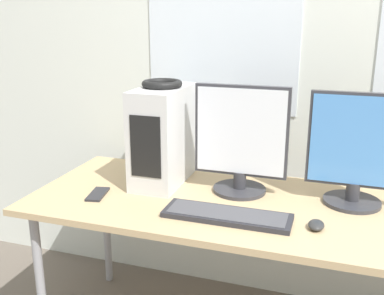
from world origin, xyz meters
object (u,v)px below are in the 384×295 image
Objects in this scene: mouse at (316,225)px; cell_phone at (98,194)px; monitor_right_near at (357,152)px; headphones at (162,84)px; monitor_main at (241,142)px; pc_tower at (163,136)px; keyboard at (227,215)px.

mouse reaches higher than cell_phone.
cell_phone is (-1.05, -0.26, -0.22)m from monitor_right_near.
headphones reaches higher than monitor_main.
pc_tower is 0.80m from mouse.
keyboard is (-0.46, -0.30, -0.21)m from monitor_right_near.
pc_tower is 0.95× the size of monitor_right_near.
monitor_main reaches higher than pc_tower.
keyboard is at bearing -38.13° from headphones.
headphones reaches higher than cell_phone.
headphones is at bearing 179.96° from monitor_right_near.
keyboard is (0.38, -0.30, -0.45)m from headphones.
mouse is at bearing -37.79° from monitor_main.
cell_phone is at bearing -157.38° from monitor_main.
cell_phone is at bearing -166.38° from monitor_right_near.
monitor_right_near is at bearing -0.04° from headphones.
keyboard is 3.11× the size of cell_phone.
mouse is at bearing 2.65° from keyboard.
cell_phone is at bearing -129.37° from pc_tower.
keyboard is (0.01, -0.29, -0.22)m from monitor_main.
monitor_right_near is at bearing 1.73° from monitor_main.
mouse is at bearing -113.98° from monitor_right_near.
keyboard is at bearing -15.53° from cell_phone.
pc_tower is 0.24m from headphones.
headphones is 0.37× the size of keyboard.
mouse is (0.72, -0.29, -0.45)m from headphones.
monitor_right_near is 0.38m from mouse.
headphones is 0.88m from monitor_right_near.
mouse is 0.53× the size of cell_phone.
pc_tower is at bearing -90.00° from headphones.
mouse is 0.93m from cell_phone.
monitor_right_near reaches higher than mouse.
monitor_main is at bearing -178.27° from monitor_right_near.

